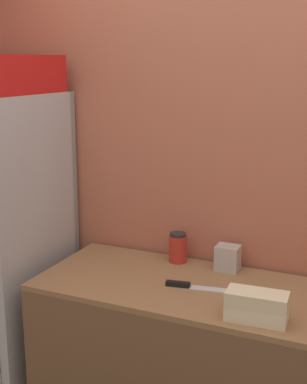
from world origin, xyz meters
TOP-DOWN VIEW (x-y plane):
  - wall_back at (0.00, 1.22)m, footprint 5.20×0.09m
  - sandwich_stack_bottom at (0.10, 0.65)m, footprint 0.24×0.12m
  - sandwich_stack_middle at (0.10, 0.65)m, footprint 0.24×0.12m
  - chefs_knife at (-0.21, 0.84)m, footprint 0.36×0.10m
  - condiment_jar at (-0.40, 1.10)m, footprint 0.09×0.09m
  - napkin_dispenser at (-0.15, 1.10)m, footprint 0.11×0.09m

SIDE VIEW (x-z plane):
  - chefs_knife at x=-0.21m, z-range 0.93..0.95m
  - sandwich_stack_bottom at x=0.10m, z-range 0.93..0.99m
  - napkin_dispenser at x=-0.15m, z-range 0.93..1.05m
  - condiment_jar at x=-0.40m, z-range 0.93..1.08m
  - sandwich_stack_middle at x=0.10m, z-range 0.99..1.05m
  - wall_back at x=0.00m, z-range 0.00..2.70m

